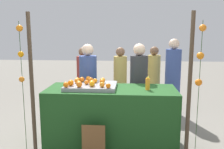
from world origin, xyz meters
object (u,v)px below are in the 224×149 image
Objects in this scene: stall_counter at (111,116)px; vendor_right at (139,90)px; orange_1 at (92,83)px; juice_bottle at (148,84)px; vendor_left at (88,90)px; chalkboard_sign at (94,143)px; orange_0 at (79,83)px.

stall_counter is 0.85m from vendor_right.
vendor_right reaches higher than orange_1.
vendor_left reaches higher than juice_bottle.
vendor_left is (-0.19, 0.71, -0.29)m from orange_1.
orange_1 is 1.09m from vendor_right.
vendor_right is (0.46, 0.66, 0.29)m from stall_counter.
vendor_right is (-0.12, 0.71, -0.27)m from juice_bottle.
vendor_right is (0.66, 1.23, 0.49)m from chalkboard_sign.
chalkboard_sign is 0.34× the size of vendor_left.
stall_counter reaches higher than chalkboard_sign.
juice_bottle is (1.08, 0.02, -0.00)m from orange_0.
orange_0 is 0.37× the size of juice_bottle.
vendor_right reaches higher than chalkboard_sign.
stall_counter is at bearing 70.28° from chalkboard_sign.
orange_0 is 0.22m from orange_1.
orange_0 is at bearing -171.86° from stall_counter.
orange_1 reaches higher than chalkboard_sign.
orange_1 is (-0.29, -0.08, 0.57)m from stall_counter.
juice_bottle is at bearing 1.25° from orange_0.
chalkboard_sign is (0.30, -0.50, -0.77)m from orange_0.
stall_counter is 23.95× the size of orange_1.
vendor_left is at bearing -178.28° from vendor_right.
vendor_right is at bearing 55.11° from stall_counter.
orange_1 reaches higher than orange_0.
juice_bottle is at bearing -4.93° from stall_counter.
juice_bottle is at bearing 1.92° from orange_1.
chalkboard_sign is at bearing -80.07° from orange_1.
orange_0 is 1.08m from juice_bottle.
orange_0 is at bearing 178.57° from orange_1.
orange_1 is at bearing -165.01° from stall_counter.
vendor_right reaches higher than stall_counter.
stall_counter is at bearing -124.89° from vendor_right.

